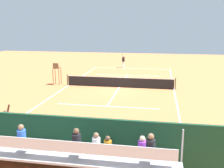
# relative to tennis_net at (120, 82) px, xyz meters

# --- Properties ---
(ground_plane) EXTENTS (60.00, 60.00, 0.00)m
(ground_plane) POSITION_rel_tennis_net_xyz_m (0.00, 0.00, -0.50)
(ground_plane) COLOR #D17542
(court_line_markings) EXTENTS (10.10, 22.20, 0.01)m
(court_line_markings) POSITION_rel_tennis_net_xyz_m (0.00, -0.04, -0.50)
(court_line_markings) COLOR white
(court_line_markings) RESTS_ON ground
(tennis_net) EXTENTS (10.30, 0.10, 1.07)m
(tennis_net) POSITION_rel_tennis_net_xyz_m (0.00, 0.00, 0.00)
(tennis_net) COLOR black
(tennis_net) RESTS_ON ground
(backdrop_wall) EXTENTS (18.00, 0.16, 2.00)m
(backdrop_wall) POSITION_rel_tennis_net_xyz_m (0.00, 14.00, 0.50)
(backdrop_wall) COLOR #194228
(backdrop_wall) RESTS_ON ground
(bleacher_stand) EXTENTS (9.06, 2.40, 2.48)m
(bleacher_stand) POSITION_rel_tennis_net_xyz_m (-0.17, 15.38, 0.46)
(bleacher_stand) COLOR #B2B2B7
(bleacher_stand) RESTS_ON ground
(umpire_chair) EXTENTS (0.67, 0.67, 2.14)m
(umpire_chair) POSITION_rel_tennis_net_xyz_m (6.20, -0.10, 0.81)
(umpire_chair) COLOR brown
(umpire_chair) RESTS_ON ground
(courtside_bench) EXTENTS (1.80, 0.40, 0.93)m
(courtside_bench) POSITION_rel_tennis_net_xyz_m (-2.57, 13.27, 0.06)
(courtside_bench) COLOR #234C2D
(courtside_bench) RESTS_ON ground
(equipment_bag) EXTENTS (0.90, 0.36, 0.36)m
(equipment_bag) POSITION_rel_tennis_net_xyz_m (-1.11, 13.40, -0.32)
(equipment_bag) COLOR black
(equipment_bag) RESTS_ON ground
(tennis_player) EXTENTS (0.47, 0.55, 1.93)m
(tennis_player) POSITION_rel_tennis_net_xyz_m (1.19, -11.41, 0.51)
(tennis_player) COLOR white
(tennis_player) RESTS_ON ground
(tennis_racket) EXTENTS (0.57, 0.32, 0.03)m
(tennis_racket) POSITION_rel_tennis_net_xyz_m (2.28, -11.36, -0.49)
(tennis_racket) COLOR black
(tennis_racket) RESTS_ON ground
(tennis_ball_near) EXTENTS (0.07, 0.07, 0.07)m
(tennis_ball_near) POSITION_rel_tennis_net_xyz_m (2.24, -9.76, -0.47)
(tennis_ball_near) COLOR #CCDB33
(tennis_ball_near) RESTS_ON ground
(tennis_ball_far) EXTENTS (0.07, 0.07, 0.07)m
(tennis_ball_far) POSITION_rel_tennis_net_xyz_m (-1.08, -7.95, -0.47)
(tennis_ball_far) COLOR #CCDB33
(tennis_ball_far) RESTS_ON ground
(line_judge) EXTENTS (0.41, 0.55, 1.93)m
(line_judge) POSITION_rel_tennis_net_xyz_m (3.79, 12.80, 0.51)
(line_judge) COLOR #232328
(line_judge) RESTS_ON ground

